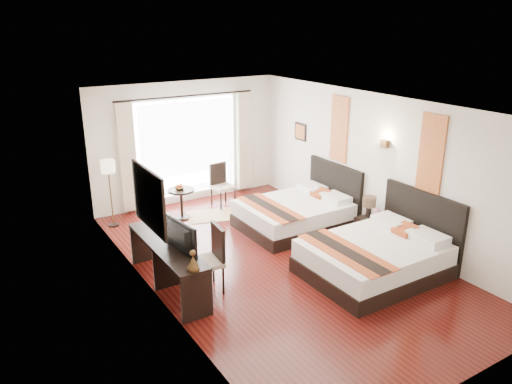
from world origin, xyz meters
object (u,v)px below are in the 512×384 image
bed_far (298,213)px  console_desk (168,266)px  nightstand (369,230)px  floor_lamp (108,171)px  table_lamp (369,203)px  fruit_bowl (179,188)px  television (176,238)px  side_table (182,204)px  window_chair (223,193)px  vase (376,216)px  desk_chair (207,272)px  bed_near (377,256)px

bed_far → console_desk: bearing=-164.4°
nightstand → floor_lamp: (-3.98, 3.39, 0.95)m
nightstand → table_lamp: table_lamp is taller
floor_lamp → fruit_bowl: 1.50m
console_desk → television: television is taller
fruit_bowl → nightstand: bearing=-49.2°
side_table → console_desk: bearing=-117.9°
console_desk → window_chair: (2.49, 2.80, -0.08)m
television → side_table: size_ratio=1.29×
vase → television: bearing=177.6°
floor_lamp → window_chair: 2.66m
nightstand → floor_lamp: size_ratio=0.34×
nightstand → television: (-3.95, 0.07, 0.76)m
bed_far → console_desk: bed_far is taller
vase → side_table: size_ratio=0.21×
desk_chair → fruit_bowl: (0.88, 3.05, 0.35)m
desk_chair → fruit_bowl: bearing=-100.0°
television → window_chair: (2.47, 3.16, -0.70)m
television → fruit_bowl: (1.33, 2.96, -0.32)m
bed_near → fruit_bowl: (-1.81, 4.05, 0.35)m
vase → desk_chair: size_ratio=0.13×
bed_near → side_table: bearing=113.7°
vase → floor_lamp: bearing=138.9°
table_lamp → bed_far: bearing=120.7°
bed_near → table_lamp: 1.42m
bed_near → fruit_bowl: 4.45m
table_lamp → television: bearing=179.9°
nightstand → fruit_bowl: size_ratio=2.35×
table_lamp → window_chair: (-1.48, 3.16, -0.47)m
console_desk → floor_lamp: (-0.01, 2.97, 0.81)m
console_desk → desk_chair: desk_chair is taller
window_chair → bed_far: bearing=15.3°
floor_lamp → nightstand: bearing=-40.5°
floor_lamp → side_table: bearing=-14.5°
bed_far → floor_lamp: floor_lamp is taller
television → window_chair: size_ratio=0.85×
table_lamp → side_table: bearing=131.0°
nightstand → television: 4.02m
side_table → desk_chair: bearing=-106.6°
vase → side_table: (-2.61, 3.13, -0.24)m
nightstand → console_desk: (-3.97, 0.42, 0.14)m
television → desk_chair: bearing=-107.9°
table_lamp → floor_lamp: floor_lamp is taller
vase → floor_lamp: 5.35m
bed_near → side_table: bed_near is taller
vase → television: television is taller
bed_far → television: television is taller
nightstand → desk_chair: (-3.49, -0.01, 0.10)m
console_desk → vase: bearing=-7.5°
floor_lamp → console_desk: bearing=-89.8°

